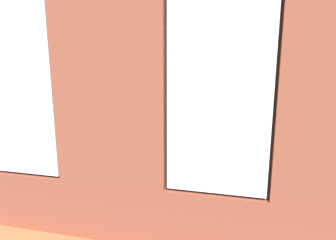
{
  "coord_description": "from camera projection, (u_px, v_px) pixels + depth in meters",
  "views": [
    {
      "loc": [
        -1.34,
        5.51,
        2.06
      ],
      "look_at": [
        -0.08,
        0.4,
        0.94
      ],
      "focal_mm": 32.0,
      "sensor_mm": 36.0,
      "label": 1
    }
  ],
  "objects": [
    {
      "name": "ground_plane",
      "position": [
        169.0,
        164.0,
        5.99
      ],
      "size": [
        6.72,
        6.06,
        0.1
      ],
      "primitive_type": "cube",
      "color": "#99663D"
    },
    {
      "name": "brick_wall_with_windows",
      "position": [
        110.0,
        114.0,
        3.16
      ],
      "size": [
        6.12,
        0.3,
        3.01
      ],
      "color": "brown",
      "rests_on": "ground_plane"
    },
    {
      "name": "white_wall_right",
      "position": [
        25.0,
        84.0,
        6.18
      ],
      "size": [
        0.1,
        5.06,
        3.01
      ],
      "primitive_type": "cube",
      "color": "silver",
      "rests_on": "ground_plane"
    },
    {
      "name": "couch_by_window",
      "position": [
        145.0,
        190.0,
        3.97
      ],
      "size": [
        2.04,
        0.87,
        0.8
      ],
      "color": "black",
      "rests_on": "ground_plane"
    },
    {
      "name": "couch_left",
      "position": [
        301.0,
        163.0,
        4.97
      ],
      "size": [
        0.99,
        1.93,
        0.8
      ],
      "rotation": [
        0.0,
        0.0,
        1.63
      ],
      "color": "black",
      "rests_on": "ground_plane"
    },
    {
      "name": "coffee_table",
      "position": [
        186.0,
        139.0,
        6.25
      ],
      "size": [
        1.32,
        0.81,
        0.42
      ],
      "color": "olive",
      "rests_on": "ground_plane"
    },
    {
      "name": "cup_ceramic",
      "position": [
        180.0,
        133.0,
        6.37
      ],
      "size": [
        0.07,
        0.07,
        0.08
      ],
      "primitive_type": "cylinder",
      "color": "#B23D38",
      "rests_on": "coffee_table"
    },
    {
      "name": "candle_jar",
      "position": [
        190.0,
        136.0,
        6.09
      ],
      "size": [
        0.08,
        0.08,
        0.12
      ],
      "primitive_type": "cylinder",
      "color": "#B7333D",
      "rests_on": "coffee_table"
    },
    {
      "name": "table_plant_small",
      "position": [
        187.0,
        132.0,
        6.22
      ],
      "size": [
        0.13,
        0.13,
        0.2
      ],
      "color": "brown",
      "rests_on": "coffee_table"
    },
    {
      "name": "remote_silver",
      "position": [
        205.0,
        136.0,
        6.29
      ],
      "size": [
        0.08,
        0.18,
        0.02
      ],
      "primitive_type": "cube",
      "rotation": [
        0.0,
        0.0,
        3.34
      ],
      "color": "#B2B2B7",
      "rests_on": "coffee_table"
    },
    {
      "name": "remote_gray",
      "position": [
        167.0,
        137.0,
        6.21
      ],
      "size": [
        0.11,
        0.18,
        0.02
      ],
      "primitive_type": "cube",
      "rotation": [
        0.0,
        0.0,
        3.55
      ],
      "color": "#59595B",
      "rests_on": "coffee_table"
    },
    {
      "name": "media_console",
      "position": [
        33.0,
        149.0,
        6.07
      ],
      "size": [
        0.95,
        0.42,
        0.46
      ],
      "primitive_type": "cube",
      "color": "black",
      "rests_on": "ground_plane"
    },
    {
      "name": "tv_flatscreen",
      "position": [
        31.0,
        120.0,
        5.95
      ],
      "size": [
        1.1,
        0.2,
        0.74
      ],
      "color": "black",
      "rests_on": "media_console"
    },
    {
      "name": "potted_plant_between_couches",
      "position": [
        262.0,
        171.0,
        3.59
      ],
      "size": [
        0.8,
        0.8,
        1.07
      ],
      "color": "gray",
      "rests_on": "ground_plane"
    },
    {
      "name": "potted_plant_by_left_couch",
      "position": [
        269.0,
        139.0,
        6.38
      ],
      "size": [
        0.24,
        0.24,
        0.5
      ],
      "color": "beige",
      "rests_on": "ground_plane"
    },
    {
      "name": "potted_plant_foreground_right",
      "position": [
        101.0,
        107.0,
        8.29
      ],
      "size": [
        0.87,
        0.98,
        1.24
      ],
      "color": "#9E5638",
      "rests_on": "ground_plane"
    },
    {
      "name": "potted_plant_near_tv",
      "position": [
        22.0,
        140.0,
        4.96
      ],
      "size": [
        0.91,
        0.94,
        1.13
      ],
      "color": "#47423D",
      "rests_on": "ground_plane"
    }
  ]
}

